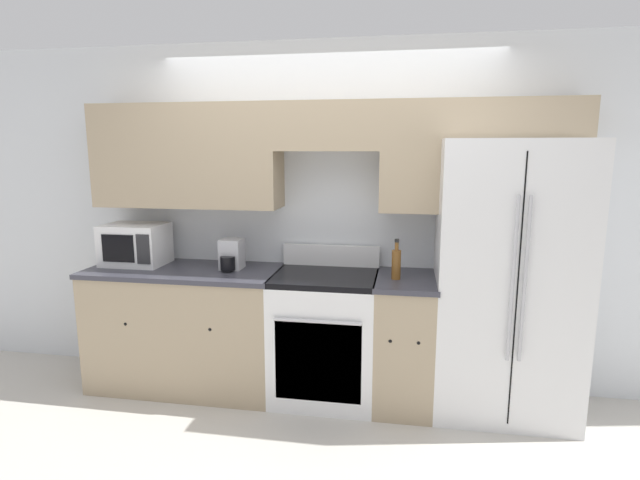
{
  "coord_description": "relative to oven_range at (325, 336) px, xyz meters",
  "views": [
    {
      "loc": [
        0.59,
        -3.1,
        1.81
      ],
      "look_at": [
        0.0,
        0.31,
        1.18
      ],
      "focal_mm": 28.0,
      "sensor_mm": 36.0,
      "label": 1
    }
  ],
  "objects": [
    {
      "name": "microwave",
      "position": [
        -1.5,
        0.07,
        0.62
      ],
      "size": [
        0.46,
        0.35,
        0.32
      ],
      "color": "white",
      "rests_on": "lower_cabinets_left"
    },
    {
      "name": "bottle",
      "position": [
        0.5,
        -0.04,
        0.57
      ],
      "size": [
        0.06,
        0.06,
        0.28
      ],
      "color": "brown",
      "rests_on": "lower_cabinets_right"
    },
    {
      "name": "electric_kettle",
      "position": [
        -0.72,
        0.04,
        0.56
      ],
      "size": [
        0.16,
        0.23,
        0.22
      ],
      "color": "#B7B7BC",
      "rests_on": "lower_cabinets_left"
    },
    {
      "name": "ground_plane",
      "position": [
        -0.04,
        -0.31,
        -0.47
      ],
      "size": [
        12.0,
        12.0,
        0.0
      ],
      "primitive_type": "plane",
      "color": "beige"
    },
    {
      "name": "lower_cabinets_right",
      "position": [
        0.57,
        -0.0,
        -0.0
      ],
      "size": [
        0.43,
        0.64,
        0.93
      ],
      "color": "tan",
      "rests_on": "ground_plane"
    },
    {
      "name": "wall_back",
      "position": [
        -0.04,
        0.28,
        1.01
      ],
      "size": [
        8.0,
        0.39,
        2.6
      ],
      "color": "silver",
      "rests_on": "ground_plane"
    },
    {
      "name": "refrigerator",
      "position": [
        1.24,
        0.08,
        0.47
      ],
      "size": [
        0.94,
        0.81,
        1.88
      ],
      "color": "white",
      "rests_on": "ground_plane"
    },
    {
      "name": "lower_cabinets_left",
      "position": [
        -1.08,
        0.0,
        -0.0
      ],
      "size": [
        1.44,
        0.64,
        0.93
      ],
      "color": "tan",
      "rests_on": "ground_plane"
    },
    {
      "name": "oven_range",
      "position": [
        0.0,
        0.0,
        0.0
      ],
      "size": [
        0.74,
        0.65,
        1.09
      ],
      "color": "white",
      "rests_on": "ground_plane"
    }
  ]
}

